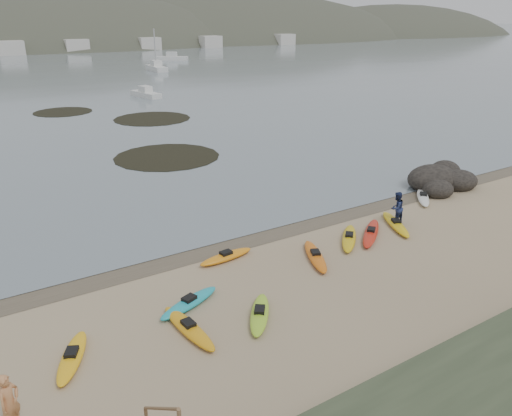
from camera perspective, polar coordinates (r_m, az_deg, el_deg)
ground at (r=27.34m, az=0.00°, el=-2.93°), size 600.00×600.00×0.00m
wet_sand at (r=27.11m, az=0.34°, el=-3.14°), size 60.00×60.00×0.00m
kayaks at (r=24.33m, az=5.52°, el=-5.82°), size 25.64×8.59×0.34m
person_west at (r=16.68m, az=-26.32°, el=-19.34°), size 0.82×0.79×1.89m
person_east at (r=29.40m, az=15.78°, el=0.01°), size 1.01×0.83×1.89m
rock_cluster at (r=36.97m, az=20.33°, el=2.68°), size 5.42×4.01×1.90m
kelp_mats at (r=54.35m, az=-14.03°, el=8.78°), size 15.46×33.82×0.04m
moored_boats at (r=103.31m, az=-23.86°, el=13.63°), size 79.27×60.77×1.21m
far_hills at (r=223.04m, az=-19.07°, el=13.18°), size 550.00×135.00×80.00m
far_town at (r=167.41m, az=-26.89°, el=15.97°), size 199.00×5.00×4.00m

